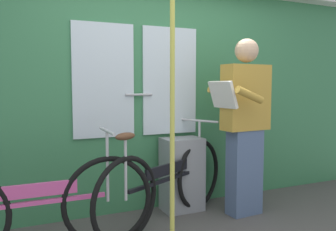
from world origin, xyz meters
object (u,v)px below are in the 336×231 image
Objects in this scene: passenger_reading_newspaper at (245,123)px; handrail_pole at (172,105)px; bicycle_near_door at (36,208)px; trash_bin_by_wall at (182,174)px; bicycle_leaning_behind at (167,183)px.

handrail_pole is (-1.02, -0.50, 0.23)m from passenger_reading_newspaper.
trash_bin_by_wall is (1.44, 0.49, -0.01)m from bicycle_near_door.
handrail_pole reaches higher than trash_bin_by_wall.
bicycle_near_door is at bearing 162.95° from bicycle_leaning_behind.
bicycle_leaning_behind is 0.97m from passenger_reading_newspaper.
bicycle_leaning_behind is at bearing 10.81° from bicycle_near_door.
bicycle_leaning_behind is at bearing 69.96° from handrail_pole.
passenger_reading_newspaper reaches higher than bicycle_near_door.
bicycle_leaning_behind is at bearing -9.17° from passenger_reading_newspaper.
passenger_reading_newspaper is 2.31× the size of trash_bin_by_wall.
passenger_reading_newspaper is at bearing -34.87° from trash_bin_by_wall.
bicycle_near_door is 1.11× the size of bicycle_leaning_behind.
trash_bin_by_wall is at bearing 19.33° from bicycle_near_door.
bicycle_leaning_behind is 2.15× the size of trash_bin_by_wall.
bicycle_near_door is at bearing -0.17° from passenger_reading_newspaper.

